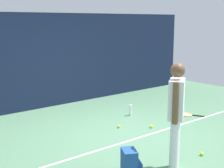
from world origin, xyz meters
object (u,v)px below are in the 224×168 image
(water_bottle, at_px, (131,110))
(tennis_ball_by_fence, at_px, (119,126))
(tennis_ball_mid_court, at_px, (202,154))
(backpack, at_px, (130,164))
(tennis_player, at_px, (176,111))
(tennis_ball_near_player, at_px, (151,126))
(tennis_racket, at_px, (187,115))

(water_bottle, bearing_deg, tennis_ball_by_fence, -147.53)
(water_bottle, bearing_deg, tennis_ball_mid_court, -105.38)
(backpack, bearing_deg, tennis_player, -81.53)
(tennis_ball_mid_court, xyz_separation_m, water_bottle, (0.72, 2.61, 0.10))
(backpack, relative_size, tennis_ball_by_fence, 6.67)
(tennis_player, relative_size, water_bottle, 6.27)
(tennis_ball_near_player, height_order, tennis_ball_by_fence, same)
(tennis_racket, relative_size, backpack, 1.41)
(tennis_ball_near_player, distance_m, tennis_ball_mid_court, 1.67)
(tennis_ball_by_fence, bearing_deg, tennis_player, -107.78)
(tennis_ball_by_fence, distance_m, water_bottle, 1.01)
(tennis_racket, height_order, tennis_ball_mid_court, tennis_ball_mid_court)
(tennis_ball_by_fence, xyz_separation_m, water_bottle, (0.85, 0.54, 0.10))
(tennis_racket, xyz_separation_m, tennis_ball_mid_court, (-1.82, -1.73, 0.02))
(backpack, height_order, water_bottle, backpack)
(tennis_racket, distance_m, tennis_ball_near_player, 1.41)
(backpack, bearing_deg, tennis_racket, -36.92)
(tennis_player, relative_size, backpack, 3.86)
(tennis_ball_near_player, xyz_separation_m, tennis_ball_by_fence, (-0.55, 0.46, 0.00))
(backpack, relative_size, tennis_ball_near_player, 6.67)
(tennis_player, xyz_separation_m, water_bottle, (1.53, 2.67, -0.83))
(tennis_ball_mid_court, bearing_deg, tennis_ball_near_player, 75.55)
(tennis_player, xyz_separation_m, backpack, (-0.70, 0.26, -0.76))
(tennis_player, xyz_separation_m, tennis_ball_by_fence, (0.68, 2.12, -0.93))
(backpack, relative_size, tennis_ball_mid_court, 6.67)
(backpack, xyz_separation_m, tennis_ball_by_fence, (1.38, 1.87, -0.18))
(backpack, height_order, tennis_ball_mid_court, backpack)
(tennis_ball_near_player, bearing_deg, backpack, -143.80)
(tennis_player, bearing_deg, tennis_ball_near_player, -161.71)
(backpack, distance_m, tennis_ball_near_player, 2.40)
(tennis_player, xyz_separation_m, tennis_ball_near_player, (1.23, 1.67, -0.93))
(tennis_ball_by_fence, height_order, water_bottle, water_bottle)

